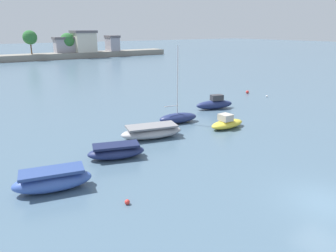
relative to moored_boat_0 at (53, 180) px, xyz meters
name	(u,v)px	position (x,y,z in m)	size (l,w,h in m)	color
ground_plane	(326,203)	(11.03, -9.33, -0.58)	(400.00, 400.00, 0.00)	#476075
moored_boat_0	(53,180)	(0.00, 0.00, 0.00)	(4.44, 2.54, 1.20)	#3856A8
moored_boat_1	(116,152)	(4.84, 2.14, -0.10)	(4.14, 2.67, 1.00)	navy
moored_boat_2	(152,132)	(9.08, 4.41, -0.07)	(5.39, 3.17, 1.05)	#9E9EA3
moored_boat_3	(178,117)	(13.41, 6.66, -0.07)	(3.94, 2.13, 7.10)	navy
moored_boat_4	(227,123)	(15.98, 2.84, -0.11)	(3.54, 1.45, 1.31)	yellow
moored_boat_5	(215,104)	(19.93, 8.74, -0.01)	(4.46, 2.32, 1.56)	navy
mooring_buoy_0	(267,96)	(29.80, 9.57, -0.45)	(0.25, 0.25, 0.25)	white
mooring_buoy_1	(132,129)	(8.59, 6.91, -0.38)	(0.39, 0.39, 0.39)	orange
mooring_buoy_2	(247,92)	(29.52, 12.63, -0.36)	(0.42, 0.42, 0.42)	red
mooring_buoy_3	(127,202)	(2.63, -3.65, -0.44)	(0.27, 0.27, 0.27)	red
distant_shoreline	(25,51)	(14.86, 78.98, 1.95)	(94.50, 6.41, 8.19)	gray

